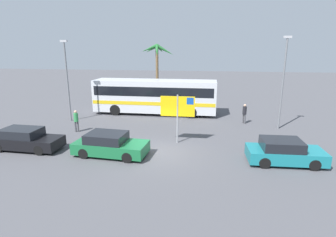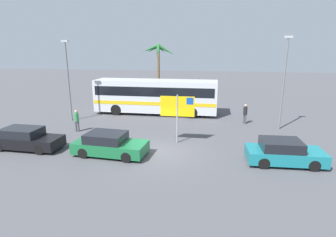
{
  "view_description": "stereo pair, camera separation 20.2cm",
  "coord_description": "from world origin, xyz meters",
  "views": [
    {
      "loc": [
        3.1,
        -14.77,
        6.06
      ],
      "look_at": [
        0.35,
        3.23,
        1.3
      ],
      "focal_mm": 28.9,
      "sensor_mm": 36.0,
      "label": 1
    },
    {
      "loc": [
        3.3,
        -14.74,
        6.06
      ],
      "look_at": [
        0.35,
        3.23,
        1.3
      ],
      "focal_mm": 28.9,
      "sensor_mm": 36.0,
      "label": 2
    }
  ],
  "objects": [
    {
      "name": "ground",
      "position": [
        0.0,
        0.0,
        0.0
      ],
      "size": [
        120.0,
        120.0,
        0.0
      ],
      "primitive_type": "plane",
      "color": "#4C4C51"
    },
    {
      "name": "bus_front_coach",
      "position": [
        -1.91,
        9.83,
        1.78
      ],
      "size": [
        11.35,
        2.64,
        3.17
      ],
      "color": "silver",
      "rests_on": "ground"
    },
    {
      "name": "ferry_sign",
      "position": [
        1.2,
        2.01,
        2.33
      ],
      "size": [
        2.2,
        0.11,
        3.2
      ],
      "rotation": [
        0.0,
        0.0,
        0.01
      ],
      "color": "gray",
      "rests_on": "ground"
    },
    {
      "name": "car_green",
      "position": [
        -2.46,
        -0.7,
        0.64
      ],
      "size": [
        4.32,
        2.11,
        1.32
      ],
      "rotation": [
        0.0,
        0.0,
        -0.07
      ],
      "color": "#196638",
      "rests_on": "ground"
    },
    {
      "name": "car_teal",
      "position": [
        7.23,
        -0.37,
        0.63
      ],
      "size": [
        4.04,
        1.93,
        1.32
      ],
      "rotation": [
        0.0,
        0.0,
        0.04
      ],
      "color": "#19757F",
      "rests_on": "ground"
    },
    {
      "name": "car_black",
      "position": [
        -7.94,
        -0.6,
        0.64
      ],
      "size": [
        4.39,
        1.75,
        1.32
      ],
      "rotation": [
        0.0,
        0.0,
        -0.02
      ],
      "color": "black",
      "rests_on": "ground"
    },
    {
      "name": "pedestrian_near_sign",
      "position": [
        6.05,
        7.49,
        0.96
      ],
      "size": [
        0.32,
        0.32,
        1.64
      ],
      "rotation": [
        0.0,
        0.0,
        3.84
      ],
      "color": "#4C4C51",
      "rests_on": "ground"
    },
    {
      "name": "pedestrian_by_bus",
      "position": [
        -6.53,
        3.24,
        0.96
      ],
      "size": [
        0.32,
        0.32,
        1.64
      ],
      "rotation": [
        0.0,
        0.0,
        4.91
      ],
      "color": "#4C4C51",
      "rests_on": "ground"
    },
    {
      "name": "lamp_post_left_side",
      "position": [
        8.5,
        6.39,
        3.78
      ],
      "size": [
        0.56,
        0.2,
        6.91
      ],
      "color": "slate",
      "rests_on": "ground"
    },
    {
      "name": "lamp_post_right_side",
      "position": [
        -8.57,
        6.2,
        3.66
      ],
      "size": [
        0.56,
        0.2,
        6.68
      ],
      "color": "slate",
      "rests_on": "ground"
    },
    {
      "name": "palm_tree_seaside",
      "position": [
        -3.0,
        16.51,
        5.23
      ],
      "size": [
        3.74,
        4.04,
        6.52
      ],
      "color": "brown",
      "rests_on": "ground"
    }
  ]
}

